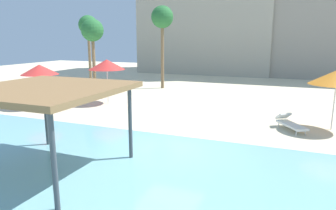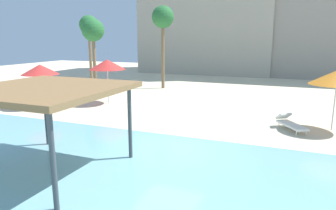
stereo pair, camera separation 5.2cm
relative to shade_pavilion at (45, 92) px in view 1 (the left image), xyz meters
The scene contains 9 objects.
ground_plane 5.22m from the shade_pavilion, 51.10° to the left, with size 80.00×80.00×0.00m, color beige.
shade_pavilion is the anchor object (origin of this frame).
beach_umbrella_red_2 11.06m from the shade_pavilion, 112.96° to the left, with size 2.44×2.44×2.96m.
beach_umbrella_red_3 10.65m from the shade_pavilion, 135.08° to the left, with size 2.30×2.30×2.73m.
lounge_chair_1 14.98m from the shade_pavilion, 145.00° to the left, with size 1.30×1.98×0.74m.
lounge_chair_2 11.09m from the shade_pavilion, 47.85° to the left, with size 1.56×1.91×0.74m.
palm_tree_0 17.49m from the shade_pavilion, 120.22° to the left, with size 1.90×1.90×5.97m.
palm_tree_1 22.72m from the shade_pavilion, 122.38° to the left, with size 1.90×1.90×6.61m.
palm_tree_2 18.32m from the shade_pavilion, 101.05° to the left, with size 1.90×1.90×7.09m.
Camera 1 is at (4.36, -10.97, 4.29)m, focal length 33.04 mm.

